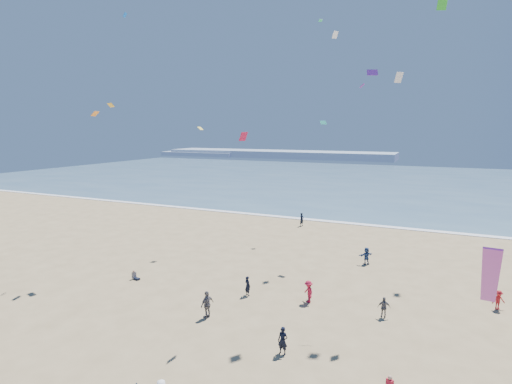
% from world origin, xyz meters
% --- Properties ---
extents(ocean, '(220.00, 100.00, 0.06)m').
position_xyz_m(ocean, '(0.00, 95.00, 0.03)').
color(ocean, '#476B84').
rests_on(ocean, ground).
extents(surf_line, '(220.00, 1.20, 0.08)m').
position_xyz_m(surf_line, '(0.00, 45.00, 0.04)').
color(surf_line, white).
rests_on(surf_line, ground).
extents(headland_far, '(110.00, 20.00, 3.20)m').
position_xyz_m(headland_far, '(-60.00, 170.00, 1.60)').
color(headland_far, '#7A8EA8').
rests_on(headland_far, ground).
extents(headland_near, '(40.00, 14.00, 2.00)m').
position_xyz_m(headland_near, '(-100.00, 165.00, 1.00)').
color(headland_near, '#7A8EA8').
rests_on(headland_near, ground).
extents(standing_flyers, '(31.08, 43.70, 1.93)m').
position_xyz_m(standing_flyers, '(4.02, 14.12, 0.85)').
color(standing_flyers, black).
rests_on(standing_flyers, ground).
extents(kites_aloft, '(42.15, 44.45, 28.35)m').
position_xyz_m(kites_aloft, '(9.23, 13.39, 14.47)').
color(kites_aloft, white).
rests_on(kites_aloft, ground).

